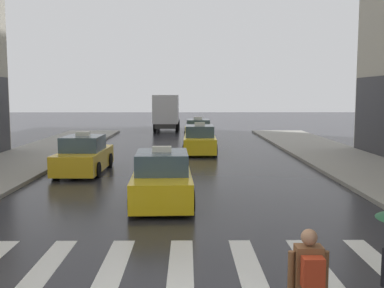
{
  "coord_description": "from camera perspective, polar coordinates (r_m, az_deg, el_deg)",
  "views": [
    {
      "loc": [
        0.13,
        -5.94,
        3.43
      ],
      "look_at": [
        0.28,
        8.0,
        1.89
      ],
      "focal_mm": 42.35,
      "sensor_mm": 36.0,
      "label": 1
    }
  ],
  "objects": [
    {
      "name": "crosswalk_markings",
      "position": [
        9.57,
        -1.39,
        -14.69
      ],
      "size": [
        11.3,
        2.8,
        0.01
      ],
      "color": "silver",
      "rests_on": "ground"
    },
    {
      "name": "taxi_lead",
      "position": [
        14.49,
        -3.78,
        -4.48
      ],
      "size": [
        2.06,
        4.6,
        1.8
      ],
      "color": "yellow",
      "rests_on": "ground"
    },
    {
      "name": "taxi_second",
      "position": [
        20.44,
        -13.46,
        -1.48
      ],
      "size": [
        1.98,
        4.56,
        1.8
      ],
      "color": "gold",
      "rests_on": "ground"
    },
    {
      "name": "taxi_third",
      "position": [
        26.42,
        0.97,
        0.42
      ],
      "size": [
        1.97,
        4.56,
        1.8
      ],
      "color": "yellow",
      "rests_on": "ground"
    },
    {
      "name": "taxi_fourth",
      "position": [
        32.64,
        0.74,
        1.55
      ],
      "size": [
        2.01,
        4.58,
        1.8
      ],
      "color": "yellow",
      "rests_on": "ground"
    },
    {
      "name": "box_truck",
      "position": [
        42.38,
        -3.2,
        4.16
      ],
      "size": [
        2.3,
        7.55,
        3.35
      ],
      "color": "#2D2D2D",
      "rests_on": "ground"
    },
    {
      "name": "pedestrian_with_backpack",
      "position": [
        6.5,
        14.48,
        -16.17
      ],
      "size": [
        0.55,
        0.43,
        1.65
      ],
      "color": "#333338",
      "rests_on": "ground"
    }
  ]
}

